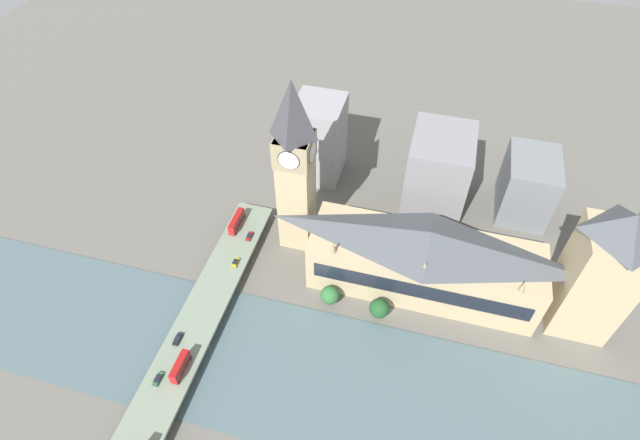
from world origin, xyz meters
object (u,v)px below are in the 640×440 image
at_px(road_bridge, 189,339).
at_px(car_southbound_lead, 158,379).
at_px(double_decker_bus_lead, 237,221).
at_px(car_northbound_tail, 178,339).
at_px(car_northbound_lead, 249,236).
at_px(car_southbound_mid, 236,262).
at_px(victoria_tower, 600,272).
at_px(double_decker_bus_rear, 180,366).
at_px(parliament_hall, 424,260).
at_px(clock_tower, 295,166).

xyz_separation_m(road_bridge, car_southbound_lead, (-16.29, 2.76, 1.62)).
xyz_separation_m(double_decker_bus_lead, car_northbound_tail, (-54.45, -0.22, -1.99)).
relative_size(car_northbound_lead, car_southbound_mid, 1.04).
bearing_deg(double_decker_bus_lead, car_northbound_tail, -179.77).
xyz_separation_m(car_northbound_tail, car_southbound_lead, (-14.60, -0.32, -0.03)).
height_order(road_bridge, car_southbound_lead, car_southbound_lead).
bearing_deg(car_northbound_lead, victoria_tower, -90.98).
relative_size(car_northbound_tail, car_southbound_lead, 1.01).
bearing_deg(double_decker_bus_rear, parliament_hall, -50.51).
bearing_deg(victoria_tower, car_southbound_lead, 115.60).
distance_m(road_bridge, car_southbound_lead, 16.60).
bearing_deg(victoria_tower, car_northbound_tail, 110.09).
bearing_deg(parliament_hall, clock_tower, 77.86).
height_order(car_southbound_lead, car_southbound_mid, car_southbound_mid).
xyz_separation_m(parliament_hall, victoria_tower, (0.06, -54.74, 11.65)).
xyz_separation_m(clock_tower, car_southbound_lead, (-73.18, 24.25, -33.16)).
bearing_deg(double_decker_bus_rear, car_southbound_mid, -0.57).
height_order(victoria_tower, double_decker_bus_lead, victoria_tower).
distance_m(victoria_tower, car_southbound_mid, 126.10).
bearing_deg(car_northbound_tail, double_decker_bus_rear, -147.79).
xyz_separation_m(victoria_tower, road_bridge, (-45.98, 127.21, -22.73)).
bearing_deg(car_northbound_lead, clock_tower, -63.51).
height_order(car_northbound_lead, car_southbound_lead, car_northbound_lead).
xyz_separation_m(car_northbound_lead, car_southbound_lead, (-64.38, 6.59, -0.03)).
relative_size(clock_tower, double_decker_bus_rear, 7.19).
xyz_separation_m(clock_tower, road_bridge, (-56.89, 21.49, -34.77)).
bearing_deg(clock_tower, double_decker_bus_lead, 99.46).
relative_size(clock_tower, car_northbound_tail, 15.55).
bearing_deg(double_decker_bus_lead, car_northbound_lead, -123.21).
distance_m(double_decker_bus_lead, car_northbound_tail, 54.48).
distance_m(double_decker_bus_lead, car_southbound_lead, 69.08).
xyz_separation_m(double_decker_bus_rear, car_northbound_lead, (59.42, -0.84, -2.08)).
xyz_separation_m(parliament_hall, double_decker_bus_rear, (-57.25, 69.47, -7.36)).
relative_size(road_bridge, double_decker_bus_lead, 10.96).
bearing_deg(road_bridge, double_decker_bus_lead, 3.58).
distance_m(road_bridge, double_decker_bus_lead, 52.99).
xyz_separation_m(parliament_hall, car_southbound_mid, (-11.70, 69.02, -9.45)).
xyz_separation_m(clock_tower, double_decker_bus_rear, (-68.22, 18.49, -31.05)).
relative_size(parliament_hall, victoria_tower, 1.43).
bearing_deg(car_southbound_lead, car_northbound_tail, 1.26).
relative_size(road_bridge, double_decker_bus_rear, 12.85).
height_order(parliament_hall, car_southbound_mid, parliament_hall).
height_order(clock_tower, car_northbound_lead, clock_tower).
height_order(double_decker_bus_lead, car_northbound_tail, double_decker_bus_lead).
height_order(victoria_tower, car_northbound_lead, victoria_tower).
height_order(parliament_hall, car_northbound_tail, parliament_hall).
bearing_deg(double_decker_bus_rear, double_decker_bus_lead, 5.61).
bearing_deg(clock_tower, car_northbound_lead, 116.49).
relative_size(clock_tower, road_bridge, 0.56).
height_order(clock_tower, car_southbound_mid, clock_tower).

